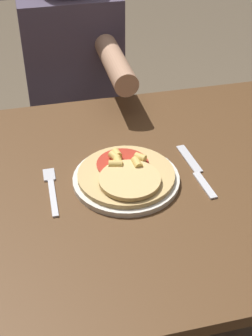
# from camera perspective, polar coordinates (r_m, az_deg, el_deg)

# --- Properties ---
(dining_table) EXTENTS (1.00, 0.84, 0.76)m
(dining_table) POSITION_cam_1_polar(r_m,az_deg,el_deg) (1.22, 2.27, -6.05)
(dining_table) COLOR brown
(dining_table) RESTS_ON ground_plane
(plate) EXTENTS (0.26, 0.26, 0.01)m
(plate) POSITION_cam_1_polar(r_m,az_deg,el_deg) (1.12, -0.00, -1.35)
(plate) COLOR silver
(plate) RESTS_ON dining_table
(pizza) EXTENTS (0.23, 0.23, 0.04)m
(pizza) POSITION_cam_1_polar(r_m,az_deg,el_deg) (1.11, 0.06, -0.74)
(pizza) COLOR tan
(pizza) RESTS_ON plate
(fork) EXTENTS (0.03, 0.18, 0.00)m
(fork) POSITION_cam_1_polar(r_m,az_deg,el_deg) (1.11, -9.08, -2.43)
(fork) COLOR silver
(fork) RESTS_ON dining_table
(knife) EXTENTS (0.03, 0.22, 0.00)m
(knife) POSITION_cam_1_polar(r_m,az_deg,el_deg) (1.16, 8.59, -0.39)
(knife) COLOR silver
(knife) RESTS_ON dining_table
(person_diner) EXTENTS (0.33, 0.52, 1.20)m
(person_diner) POSITION_cam_1_polar(r_m,az_deg,el_deg) (1.72, -6.28, 10.47)
(person_diner) COLOR #2D2D38
(person_diner) RESTS_ON ground_plane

